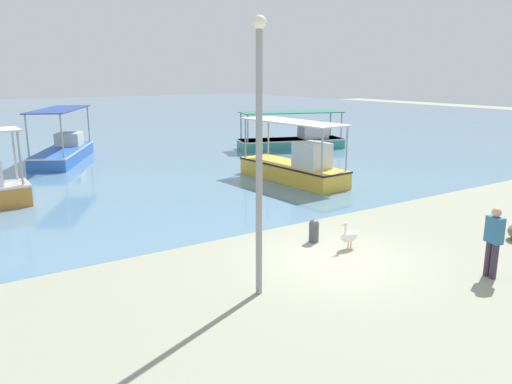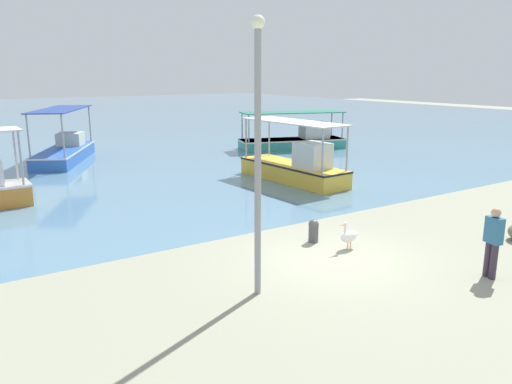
# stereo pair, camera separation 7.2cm
# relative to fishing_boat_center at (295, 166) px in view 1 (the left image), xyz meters

# --- Properties ---
(ground) EXTENTS (120.00, 120.00, 0.00)m
(ground) POSITION_rel_fishing_boat_center_xyz_m (-4.95, -8.10, -0.68)
(ground) COLOR gray
(harbor_water) EXTENTS (110.00, 90.00, 0.00)m
(harbor_water) POSITION_rel_fishing_boat_center_xyz_m (-4.95, 39.90, -0.67)
(harbor_water) COLOR #59819D
(harbor_water) RESTS_ON ground
(fishing_boat_center) EXTENTS (2.04, 5.79, 2.64)m
(fishing_boat_center) POSITION_rel_fishing_boat_center_xyz_m (0.00, 0.00, 0.00)
(fishing_boat_center) COLOR gold
(fishing_boat_center) RESTS_ON harbor_water
(fishing_boat_near_right) EXTENTS (4.62, 6.69, 2.82)m
(fishing_boat_near_right) POSITION_rel_fishing_boat_center_xyz_m (-7.29, 11.06, -0.08)
(fishing_boat_near_right) COLOR blue
(fishing_boat_near_right) RESTS_ON harbor_water
(fishing_boat_near_left) EXTENTS (6.91, 3.87, 2.30)m
(fishing_boat_near_left) POSITION_rel_fishing_boat_center_xyz_m (6.07, 7.87, -0.07)
(fishing_boat_near_left) COLOR teal
(fishing_boat_near_left) RESTS_ON harbor_water
(pelican) EXTENTS (0.80, 0.31, 0.80)m
(pelican) POSITION_rel_fishing_boat_center_xyz_m (-4.09, -7.71, -0.30)
(pelican) COLOR #E0997A
(pelican) RESTS_ON ground
(lamp_post) EXTENTS (0.28, 0.28, 5.77)m
(lamp_post) POSITION_rel_fishing_boat_center_xyz_m (-7.69, -8.71, 2.57)
(lamp_post) COLOR gray
(lamp_post) RESTS_ON ground
(mooring_bollard) EXTENTS (0.29, 0.29, 0.66)m
(mooring_bollard) POSITION_rel_fishing_boat_center_xyz_m (-4.52, -6.75, -0.32)
(mooring_bollard) COLOR #47474C
(mooring_bollard) RESTS_ON ground
(fisherman_standing) EXTENTS (0.31, 0.44, 1.69)m
(fisherman_standing) POSITION_rel_fishing_boat_center_xyz_m (-2.66, -10.96, 0.23)
(fisherman_standing) COLOR #392D3D
(fisherman_standing) RESTS_ON ground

